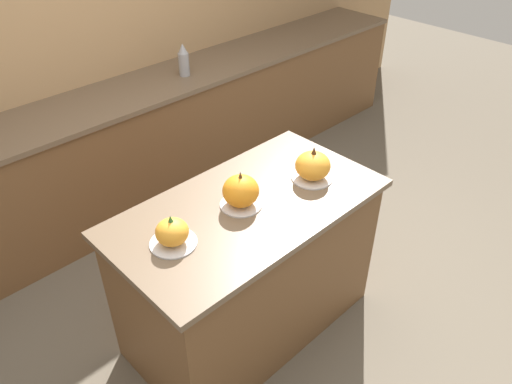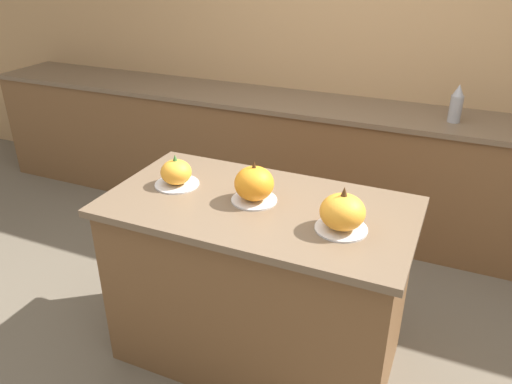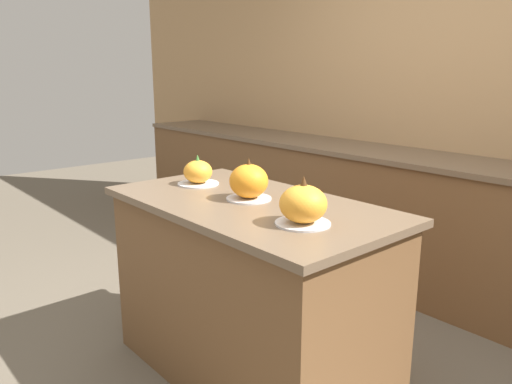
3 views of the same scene
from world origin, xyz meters
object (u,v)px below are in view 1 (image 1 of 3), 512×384
object	(u,v)px
bottle_tall	(184,60)
pumpkin_cake_left	(172,233)
pumpkin_cake_center	(241,192)
pumpkin_cake_right	(313,166)

from	to	relation	value
bottle_tall	pumpkin_cake_left	bearing A→B (deg)	-129.03
pumpkin_cake_left	pumpkin_cake_center	world-z (taller)	pumpkin_cake_center
pumpkin_cake_center	pumpkin_cake_right	distance (m)	0.44
pumpkin_cake_left	bottle_tall	distance (m)	1.86
pumpkin_cake_center	pumpkin_cake_right	xyz separation A→B (m)	(0.43, -0.09, -0.00)
pumpkin_cake_right	bottle_tall	size ratio (longest dim) A/B	0.91
pumpkin_cake_center	bottle_tall	size ratio (longest dim) A/B	0.87
pumpkin_cake_left	bottle_tall	size ratio (longest dim) A/B	0.90
pumpkin_cake_center	pumpkin_cake_right	bearing A→B (deg)	-11.75
pumpkin_cake_left	pumpkin_cake_center	distance (m)	0.41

